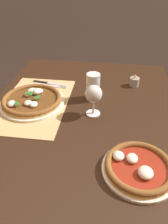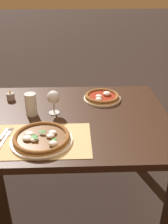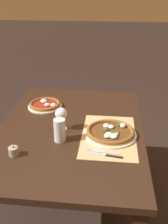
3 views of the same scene
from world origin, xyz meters
name	(u,v)px [view 2 (image 2 of 3)]	position (x,y,z in m)	size (l,w,h in m)	color
ground_plane	(64,201)	(0.00, 0.00, 0.00)	(24.00, 24.00, 0.00)	black
dining_table	(61,130)	(0.00, 0.00, 0.64)	(1.37, 0.97, 0.74)	black
paper_placemat	(41,140)	(-0.09, -0.26, 0.74)	(0.54, 0.34, 0.00)	tan
pizza_near	(41,138)	(-0.09, -0.27, 0.76)	(0.33, 0.33, 0.05)	silver
pizza_far	(102,97)	(0.29, 0.25, 0.76)	(0.26, 0.26, 0.05)	silver
wine_glass	(53,98)	(-0.04, 0.05, 0.85)	(0.08, 0.08, 0.16)	silver
pint_glass	(31,105)	(-0.18, 0.04, 0.81)	(0.07, 0.07, 0.15)	silver
fork	(6,137)	(-0.29, -0.23, 0.75)	(0.04, 0.20, 0.00)	#B7B7BC
knife	(1,138)	(-0.31, -0.24, 0.75)	(0.05, 0.22, 0.01)	black
votive_candle	(11,97)	(-0.36, 0.27, 0.76)	(0.06, 0.06, 0.07)	gray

